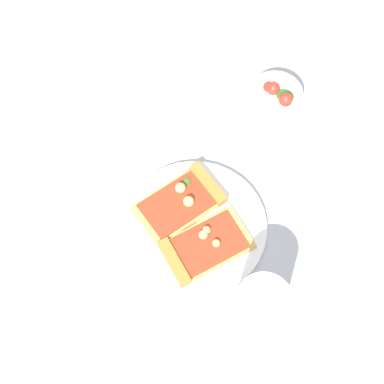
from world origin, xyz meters
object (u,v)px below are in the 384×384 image
salad_bowl (274,101)px  soda_glass (259,311)px  pizza_slice_near (202,247)px  paper_napkin (53,158)px  plate (194,227)px  pizza_slice_far (184,200)px

salad_bowl → soda_glass: size_ratio=0.73×
pizza_slice_near → paper_napkin: pizza_slice_near is taller
soda_glass → pizza_slice_near: bearing=123.0°
plate → salad_bowl: salad_bowl is taller
paper_napkin → soda_glass: bearing=-42.3°
pizza_slice_near → soda_glass: soda_glass is taller
plate → soda_glass: bearing=-61.3°
plate → pizza_slice_near: size_ratio=1.50×
pizza_slice_far → paper_napkin: 0.27m
pizza_slice_near → soda_glass: 0.15m
plate → paper_napkin: 0.30m
pizza_slice_far → plate: bearing=-71.5°
salad_bowl → soda_glass: (-0.07, -0.40, 0.03)m
pizza_slice_far → soda_glass: soda_glass is taller
pizza_slice_far → salad_bowl: bearing=47.0°
plate → pizza_slice_far: size_ratio=1.47×
soda_glass → paper_napkin: bearing=137.7°
pizza_slice_far → pizza_slice_near: bearing=-73.4°
pizza_slice_far → soda_glass: 0.24m
plate → pizza_slice_near: 0.05m
soda_glass → paper_napkin: (-0.35, 0.32, -0.06)m
plate → pizza_slice_far: (-0.02, 0.05, 0.01)m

